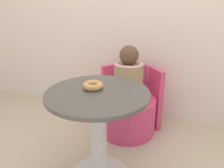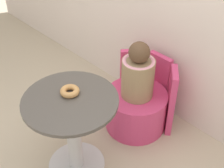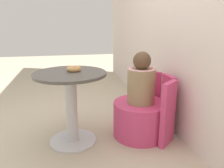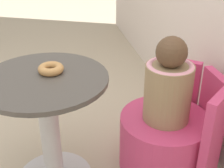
{
  "view_description": "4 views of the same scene",
  "coord_description": "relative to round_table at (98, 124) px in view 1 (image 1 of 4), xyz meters",
  "views": [
    {
      "loc": [
        0.46,
        -1.08,
        1.21
      ],
      "look_at": [
        -0.07,
        0.37,
        0.62
      ],
      "focal_mm": 35.0,
      "sensor_mm": 36.0,
      "label": 1
    },
    {
      "loc": [
        1.28,
        -0.83,
        2.02
      ],
      "look_at": [
        -0.02,
        0.42,
        0.64
      ],
      "focal_mm": 50.0,
      "sensor_mm": 36.0,
      "label": 2
    },
    {
      "loc": [
        1.88,
        0.04,
        1.1
      ],
      "look_at": [
        -0.06,
        0.45,
        0.55
      ],
      "focal_mm": 35.0,
      "sensor_mm": 36.0,
      "label": 3
    },
    {
      "loc": [
        1.39,
        0.11,
        1.38
      ],
      "look_at": [
        -0.02,
        0.41,
        0.62
      ],
      "focal_mm": 50.0,
      "sensor_mm": 36.0,
      "label": 4
    }
  ],
  "objects": [
    {
      "name": "child_figure",
      "position": [
        0.01,
        0.67,
        0.12
      ],
      "size": [
        0.27,
        0.27,
        0.5
      ],
      "color": "#937A56",
      "rests_on": "tub_chair"
    },
    {
      "name": "booth_backrest",
      "position": [
        0.01,
        0.89,
        -0.14
      ],
      "size": [
        0.63,
        0.23,
        0.61
      ],
      "color": "#D13D70",
      "rests_on": "ground_plane"
    },
    {
      "name": "round_table",
      "position": [
        0.0,
        0.0,
        0.0
      ],
      "size": [
        0.66,
        0.66,
        0.68
      ],
      "color": "silver",
      "rests_on": "ground_plane"
    },
    {
      "name": "donut",
      "position": [
        -0.05,
        0.04,
        0.25
      ],
      "size": [
        0.13,
        0.13,
        0.04
      ],
      "color": "tan",
      "rests_on": "round_table"
    },
    {
      "name": "tub_chair",
      "position": [
        0.01,
        0.67,
        -0.27
      ],
      "size": [
        0.53,
        0.53,
        0.35
      ],
      "color": "#D13D70",
      "rests_on": "ground_plane"
    },
    {
      "name": "back_wall",
      "position": [
        0.05,
        1.07,
        0.75
      ],
      "size": [
        6.0,
        0.06,
        2.4
      ],
      "color": "silver",
      "rests_on": "ground_plane"
    }
  ]
}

